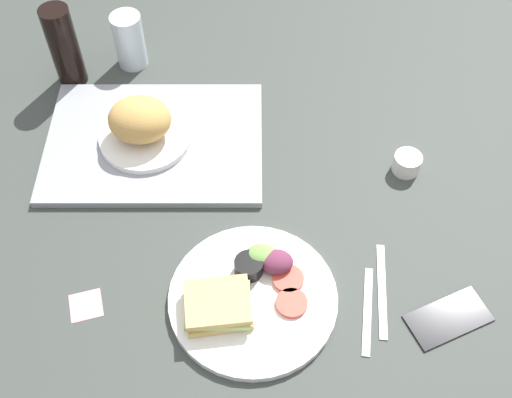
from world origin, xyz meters
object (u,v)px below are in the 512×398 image
plate_with_salad (249,294)px  espresso_cup (407,163)px  knife (382,290)px  drinking_glass (129,41)px  cell_phone (448,318)px  soda_bottle (64,47)px  bread_plate_near (141,125)px  sticky_note (86,305)px  fork (367,310)px  serving_tray (154,142)px

plate_with_salad → espresso_cup: size_ratio=5.31×
knife → plate_with_salad: bearing=98.8°
drinking_glass → cell_phone: (62.07, -65.69, -6.12)cm
knife → soda_bottle: bearing=54.6°
bread_plate_near → drinking_glass: drinking_glass is taller
soda_bottle → sticky_note: bearing=-78.3°
soda_bottle → fork: soda_bottle is taller
plate_with_salad → knife: 23.75cm
drinking_glass → espresso_cup: bearing=-28.6°
plate_with_salad → knife: size_ratio=1.56×
drinking_glass → soda_bottle: size_ratio=0.68×
espresso_cup → fork: 33.77cm
soda_bottle → fork: size_ratio=1.13×
serving_tray → bread_plate_near: (-2.05, 0.13, 5.08)cm
bread_plate_near → fork: bearing=-42.2°
fork → knife: size_ratio=0.89×
fork → bread_plate_near: bearing=55.7°
plate_with_salad → drinking_glass: 67.87cm
plate_with_salad → drinking_glass: (-27.56, 61.83, 4.86)cm
espresso_cup → fork: (-11.05, -31.86, -1.75)cm
soda_bottle → espresso_cup: (72.28, -26.59, -7.62)cm
drinking_glass → fork: drinking_glass is taller
bread_plate_near → fork: (42.83, -38.80, -5.63)cm
fork → knife: (3.00, 4.00, 0.00)cm
plate_with_salad → cell_phone: bearing=-6.4°
soda_bottle → sticky_note: (11.84, -57.38, -9.56)cm
drinking_glass → cell_phone: drinking_glass is taller
sticky_note → cell_phone: bearing=-2.3°
bread_plate_near → espresso_cup: size_ratio=3.40×
serving_tray → sticky_note: (-8.60, -37.60, -0.74)cm
serving_tray → plate_with_salad: 41.48cm
bread_plate_near → serving_tray: bearing=-3.7°
bread_plate_near → plate_with_salad: (22.18, -36.40, -4.22)cm
serving_tray → sticky_note: bearing=-102.9°
fork → cell_phone: (13.87, -1.46, 0.15)cm
drinking_glass → espresso_cup: 67.68cm
bread_plate_near → sticky_note: (-6.55, -37.73, -5.82)cm
fork → knife: same height
knife → serving_tray: bearing=56.6°
drinking_glass → knife: drinking_glass is taller
cell_phone → sticky_note: cell_phone is taller
soda_bottle → espresso_cup: soda_bottle is taller
fork → drinking_glass: bearing=44.8°
bread_plate_near → plate_with_salad: 42.83cm
soda_bottle → cell_phone: bearing=-38.6°
sticky_note → bread_plate_near: bearing=80.1°
drinking_glass → plate_with_salad: bearing=-66.0°
bread_plate_near → cell_phone: (56.70, -40.26, -5.48)cm
fork → cell_phone: cell_phone is taller
plate_with_salad → sticky_note: (-28.73, -1.33, -1.60)cm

